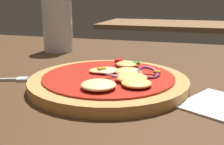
{
  "coord_description": "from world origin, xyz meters",
  "views": [
    {
      "loc": [
        0.17,
        -0.4,
        0.17
      ],
      "look_at": [
        0.03,
        0.05,
        0.05
      ],
      "focal_mm": 44.48,
      "sensor_mm": 36.0,
      "label": 1
    }
  ],
  "objects": [
    {
      "name": "dining_table",
      "position": [
        0.0,
        0.0,
        0.01
      ],
      "size": [
        1.48,
        1.07,
        0.03
      ],
      "color": "#4C301C",
      "rests_on": "ground"
    },
    {
      "name": "pizza",
      "position": [
        0.04,
        0.03,
        0.04
      ],
      "size": [
        0.27,
        0.27,
        0.03
      ],
      "color": "tan",
      "rests_on": "dining_table"
    },
    {
      "name": "beer_glass",
      "position": [
        -0.2,
        0.29,
        0.09
      ],
      "size": [
        0.08,
        0.08,
        0.14
      ],
      "color": "silver",
      "rests_on": "dining_table"
    },
    {
      "name": "background_table",
      "position": [
        0.04,
        1.28,
        0.01
      ],
      "size": [
        0.85,
        0.46,
        0.03
      ],
      "color": "brown",
      "rests_on": "ground"
    }
  ]
}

